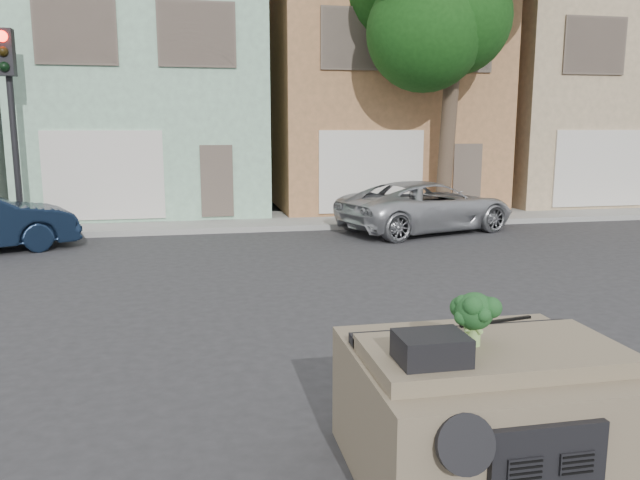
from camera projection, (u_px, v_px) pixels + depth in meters
name	position (u px, v px, depth m)	size (l,w,h in m)	color
ground_plane	(374.00, 346.00, 7.87)	(120.00, 120.00, 0.00)	#303033
sidewalk	(272.00, 221.00, 17.99)	(40.00, 3.00, 0.15)	gray
townhouse_mint	(150.00, 95.00, 20.51)	(7.20, 8.20, 7.55)	#93C2A3
townhouse_tan	(370.00, 97.00, 21.96)	(7.20, 8.20, 7.55)	#A47248
townhouse_beige	(562.00, 99.00, 23.42)	(7.20, 8.20, 7.55)	tan
silver_pickup	(426.00, 231.00, 16.60)	(2.23, 4.83, 1.34)	#ABADB3
traffic_signal	(13.00, 135.00, 15.32)	(0.40, 0.40, 5.10)	black
tree_near	(450.00, 73.00, 17.54)	(4.40, 4.00, 8.50)	#143E11
car_dashboard	(482.00, 408.00, 4.87)	(2.00, 1.80, 1.12)	#71634D
instrument_hump	(431.00, 348.00, 4.31)	(0.48, 0.38, 0.20)	black
wiper_arm	(496.00, 321.00, 5.19)	(0.70, 0.03, 0.02)	black
broccoli	(474.00, 318.00, 4.62)	(0.34, 0.34, 0.41)	#163B19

